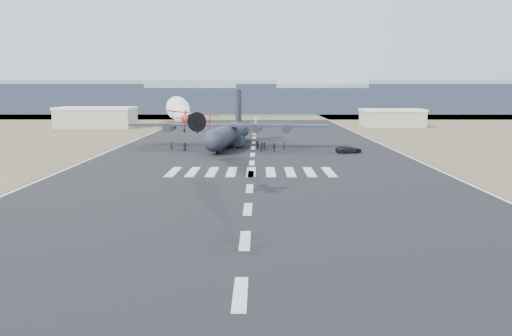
{
  "coord_description": "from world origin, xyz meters",
  "views": [
    {
      "loc": [
        1.13,
        -32.29,
        12.72
      ],
      "look_at": [
        0.86,
        26.92,
        4.0
      ],
      "focal_mm": 38.0,
      "sensor_mm": 36.0,
      "label": 1
    }
  ],
  "objects_px": {
    "crew_c": "(234,147)",
    "crew_e": "(185,146)",
    "hangar_left": "(96,117)",
    "crew_f": "(257,145)",
    "transport_aircraft": "(230,132)",
    "crew_a": "(172,146)",
    "crew_g": "(284,146)",
    "crew_b": "(262,147)",
    "aerobatic_biplane": "(190,120)",
    "hangar_right": "(392,118)",
    "support_vehicle": "(349,149)",
    "crew_h": "(265,146)",
    "crew_d": "(274,147)"
  },
  "relations": [
    {
      "from": "aerobatic_biplane",
      "to": "crew_g",
      "type": "relative_size",
      "value": 3.63
    },
    {
      "from": "hangar_right",
      "to": "support_vehicle",
      "type": "bearing_deg",
      "value": -109.66
    },
    {
      "from": "crew_g",
      "to": "crew_e",
      "type": "bearing_deg",
      "value": 111.11
    },
    {
      "from": "transport_aircraft",
      "to": "crew_a",
      "type": "distance_m",
      "value": 14.05
    },
    {
      "from": "crew_c",
      "to": "crew_h",
      "type": "xyz_separation_m",
      "value": [
        6.21,
        3.27,
        -0.12
      ]
    },
    {
      "from": "hangar_right",
      "to": "crew_f",
      "type": "xyz_separation_m",
      "value": [
        -45.09,
        -68.65,
        -2.14
      ]
    },
    {
      "from": "crew_g",
      "to": "support_vehicle",
      "type": "bearing_deg",
      "value": -99.56
    },
    {
      "from": "crew_a",
      "to": "crew_b",
      "type": "relative_size",
      "value": 1.03
    },
    {
      "from": "crew_a",
      "to": "crew_e",
      "type": "relative_size",
      "value": 1.06
    },
    {
      "from": "hangar_left",
      "to": "crew_f",
      "type": "relative_size",
      "value": 14.09
    },
    {
      "from": "crew_e",
      "to": "hangar_right",
      "type": "bearing_deg",
      "value": -166.82
    },
    {
      "from": "hangar_left",
      "to": "crew_g",
      "type": "bearing_deg",
      "value": -47.66
    },
    {
      "from": "support_vehicle",
      "to": "crew_b",
      "type": "height_order",
      "value": "crew_b"
    },
    {
      "from": "crew_d",
      "to": "crew_f",
      "type": "distance_m",
      "value": 5.4
    },
    {
      "from": "crew_d",
      "to": "crew_c",
      "type": "bearing_deg",
      "value": 74.83
    },
    {
      "from": "crew_b",
      "to": "transport_aircraft",
      "type": "bearing_deg",
      "value": 42.31
    },
    {
      "from": "hangar_left",
      "to": "crew_d",
      "type": "relative_size",
      "value": 14.75
    },
    {
      "from": "hangar_left",
      "to": "crew_h",
      "type": "relative_size",
      "value": 15.38
    },
    {
      "from": "crew_c",
      "to": "crew_d",
      "type": "relative_size",
      "value": 1.1
    },
    {
      "from": "crew_c",
      "to": "hangar_right",
      "type": "bearing_deg",
      "value": 137.8
    },
    {
      "from": "aerobatic_biplane",
      "to": "crew_b",
      "type": "distance_m",
      "value": 52.29
    },
    {
      "from": "crew_e",
      "to": "crew_g",
      "type": "bearing_deg",
      "value": 148.82
    },
    {
      "from": "transport_aircraft",
      "to": "support_vehicle",
      "type": "relative_size",
      "value": 8.28
    },
    {
      "from": "hangar_right",
      "to": "support_vehicle",
      "type": "distance_m",
      "value": 79.84
    },
    {
      "from": "crew_c",
      "to": "crew_g",
      "type": "xyz_separation_m",
      "value": [
        10.29,
        3.95,
        -0.11
      ]
    },
    {
      "from": "transport_aircraft",
      "to": "crew_e",
      "type": "height_order",
      "value": "transport_aircraft"
    },
    {
      "from": "support_vehicle",
      "to": "crew_c",
      "type": "bearing_deg",
      "value": 70.02
    },
    {
      "from": "aerobatic_biplane",
      "to": "support_vehicle",
      "type": "relative_size",
      "value": 1.12
    },
    {
      "from": "crew_b",
      "to": "crew_c",
      "type": "bearing_deg",
      "value": 101.6
    },
    {
      "from": "crew_f",
      "to": "crew_g",
      "type": "xyz_separation_m",
      "value": [
        5.59,
        -0.53,
        -0.06
      ]
    },
    {
      "from": "crew_g",
      "to": "hangar_left",
      "type": "bearing_deg",
      "value": 58.02
    },
    {
      "from": "transport_aircraft",
      "to": "crew_h",
      "type": "xyz_separation_m",
      "value": [
        7.66,
        -6.72,
        -2.42
      ]
    },
    {
      "from": "crew_e",
      "to": "aerobatic_biplane",
      "type": "bearing_deg",
      "value": 61.96
    },
    {
      "from": "crew_e",
      "to": "crew_g",
      "type": "distance_m",
      "value": 20.74
    },
    {
      "from": "transport_aircraft",
      "to": "crew_a",
      "type": "height_order",
      "value": "transport_aircraft"
    },
    {
      "from": "aerobatic_biplane",
      "to": "transport_aircraft",
      "type": "distance_m",
      "value": 60.63
    },
    {
      "from": "hangar_right",
      "to": "crew_a",
      "type": "height_order",
      "value": "hangar_right"
    },
    {
      "from": "hangar_left",
      "to": "transport_aircraft",
      "type": "xyz_separation_m",
      "value": [
        46.75,
        -58.14,
        -0.19
      ]
    },
    {
      "from": "hangar_left",
      "to": "crew_g",
      "type": "distance_m",
      "value": 86.88
    },
    {
      "from": "crew_c",
      "to": "crew_e",
      "type": "xyz_separation_m",
      "value": [
        -10.35,
        1.99,
        -0.05
      ]
    },
    {
      "from": "hangar_left",
      "to": "aerobatic_biplane",
      "type": "bearing_deg",
      "value": -68.89
    },
    {
      "from": "crew_h",
      "to": "support_vehicle",
      "type": "bearing_deg",
      "value": -134.84
    },
    {
      "from": "support_vehicle",
      "to": "crew_g",
      "type": "bearing_deg",
      "value": 49.79
    },
    {
      "from": "hangar_left",
      "to": "support_vehicle",
      "type": "distance_m",
      "value": 99.95
    },
    {
      "from": "crew_f",
      "to": "crew_g",
      "type": "distance_m",
      "value": 5.62
    },
    {
      "from": "crew_b",
      "to": "crew_c",
      "type": "distance_m",
      "value": 5.68
    },
    {
      "from": "crew_a",
      "to": "crew_c",
      "type": "bearing_deg",
      "value": 59.31
    },
    {
      "from": "hangar_right",
      "to": "crew_e",
      "type": "bearing_deg",
      "value": -130.21
    },
    {
      "from": "aerobatic_biplane",
      "to": "crew_b",
      "type": "height_order",
      "value": "aerobatic_biplane"
    },
    {
      "from": "crew_e",
      "to": "crew_a",
      "type": "bearing_deg",
      "value": -47.6
    }
  ]
}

